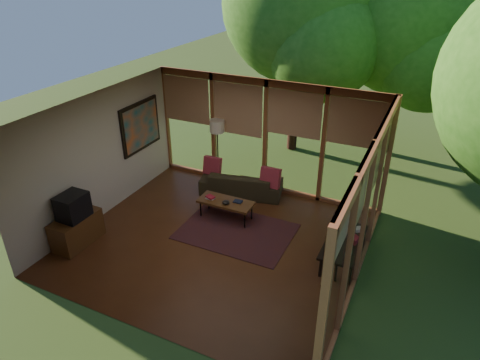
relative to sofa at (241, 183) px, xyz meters
The scene contains 25 objects.
floor 2.06m from the sofa, 79.18° to the right, with size 5.50×5.50×0.00m, color #592F17.
ceiling 3.16m from the sofa, 79.18° to the right, with size 5.50×5.50×0.00m, color silver.
wall_left 3.28m from the sofa, 139.81° to the right, with size 0.04×5.00×2.70m, color beige.
wall_front 4.64m from the sofa, 85.14° to the right, with size 5.50×0.04×2.70m, color beige.
window_wall_back 1.24m from the sofa, 52.60° to the left, with size 5.50×0.12×2.70m, color #98542F.
window_wall_right 3.87m from the sofa, 32.56° to the right, with size 0.12×5.00×2.70m, color #98542F.
tree_nw 4.89m from the sofa, 86.62° to the left, with size 4.08×4.08×6.04m.
tree_ne 5.85m from the sofa, 55.19° to the left, with size 3.69×3.69×5.47m.
rug 1.64m from the sofa, 68.56° to the right, with size 2.29×1.62×0.01m, color maroon.
sofa is the anchor object (origin of this frame).
pillow_left 0.82m from the sofa, behind, with size 0.43×0.14×0.43m, color maroon.
pillow_right 0.82m from the sofa, ahead, with size 0.46×0.15×0.46m, color maroon.
ct_book_lower 1.21m from the sofa, 99.09° to the right, with size 0.18×0.13×0.03m, color beige.
ct_book_upper 1.21m from the sofa, 99.09° to the right, with size 0.19×0.14×0.03m, color maroon.
ct_book_side 1.14m from the sofa, 68.65° to the right, with size 0.18×0.14×0.03m, color black.
ct_bowl 1.26m from the sofa, 80.28° to the right, with size 0.16×0.16×0.07m, color black.
media_cabinet 3.82m from the sofa, 123.16° to the right, with size 0.50×1.00×0.60m, color brown.
television 3.85m from the sofa, 122.91° to the right, with size 0.45×0.55×0.50m, color black.
console_book_a 3.39m from the sofa, 34.62° to the right, with size 0.19×0.14×0.07m, color #376050.
console_book_b 3.16m from the sofa, 27.87° to the right, with size 0.24×0.17×0.11m, color maroon.
console_book_c 2.99m from the sofa, 21.05° to the right, with size 0.21×0.16×0.06m, color beige.
floor_lamp 1.40m from the sofa, 159.38° to the left, with size 0.36×0.36×1.65m.
coffee_table 1.15m from the sofa, 81.90° to the right, with size 1.20×0.50×0.43m.
side_console 3.17m from the sofa, 28.66° to the right, with size 0.60×1.40×0.46m.
wall_painting 2.72m from the sofa, 165.56° to the right, with size 0.06×1.35×1.15m.
Camera 1 is at (3.43, -6.13, 5.11)m, focal length 32.00 mm.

